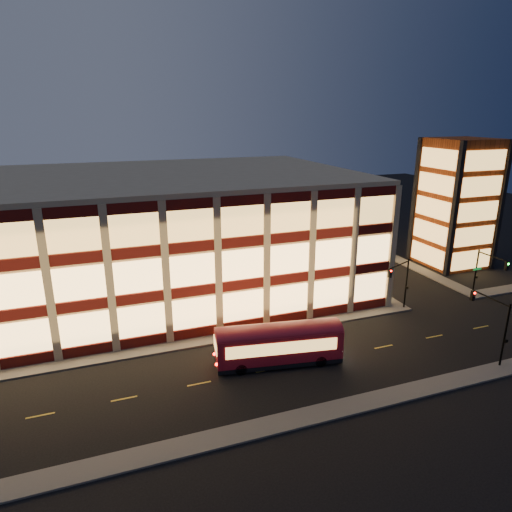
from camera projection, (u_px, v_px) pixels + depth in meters
name	position (u px, v px, depth m)	size (l,w,h in m)	color
ground	(205.00, 346.00, 43.65)	(200.00, 200.00, 0.00)	black
sidewalk_office_south	(172.00, 346.00, 43.53)	(54.00, 2.00, 0.15)	#514F4C
sidewalk_office_east	(330.00, 265.00, 66.40)	(2.00, 30.00, 0.15)	#514F4C
sidewalk_tower_south	(511.00, 289.00, 57.67)	(14.00, 2.00, 0.15)	#514F4C
sidewalk_tower_west	(394.00, 257.00, 70.01)	(2.00, 30.00, 0.15)	#514F4C
sidewalk_near	(250.00, 430.00, 31.99)	(100.00, 2.00, 0.15)	#514F4C
office_building	(146.00, 233.00, 55.63)	(50.45, 30.45, 14.50)	tan
stair_tower	(456.00, 203.00, 64.76)	(8.60, 8.60, 18.00)	#8C3814
traffic_signal_far	(401.00, 277.00, 49.92)	(3.79, 1.87, 6.00)	black
traffic_signal_right	(486.00, 268.00, 52.86)	(1.20, 4.37, 6.00)	black
traffic_signal_near	(493.00, 317.00, 40.26)	(0.32, 4.45, 6.00)	black
trolley_bus	(278.00, 342.00, 40.12)	(11.39, 4.53, 3.76)	maroon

